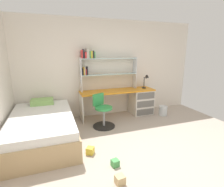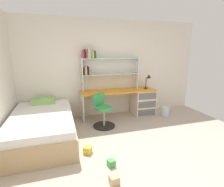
% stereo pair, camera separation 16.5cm
% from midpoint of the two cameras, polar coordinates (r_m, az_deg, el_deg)
% --- Properties ---
extents(ground_plane, '(5.45, 5.96, 0.02)m').
position_cam_midpoint_polar(ground_plane, '(2.99, 10.52, -22.52)').
color(ground_plane, '#B2A393').
extents(room_shell, '(5.45, 5.96, 2.57)m').
position_cam_midpoint_polar(room_shell, '(3.30, -17.81, 5.00)').
color(room_shell, silver).
rests_on(room_shell, ground_plane).
extents(desk, '(2.02, 0.54, 0.73)m').
position_cam_midpoint_polar(desk, '(4.93, 6.73, -2.16)').
color(desk, orange).
rests_on(desk, ground_plane).
extents(bookshelf_hutch, '(1.53, 0.22, 1.08)m').
position_cam_midpoint_polar(bookshelf_hutch, '(4.57, -4.73, 9.19)').
color(bookshelf_hutch, silver).
rests_on(bookshelf_hutch, desk).
extents(desk_lamp, '(0.20, 0.17, 0.38)m').
position_cam_midpoint_polar(desk_lamp, '(4.94, 10.43, 4.61)').
color(desk_lamp, black).
rests_on(desk_lamp, desk).
extents(swivel_chair, '(0.52, 0.52, 0.78)m').
position_cam_midpoint_polar(swivel_chair, '(4.12, -4.18, -6.79)').
color(swivel_chair, black).
rests_on(swivel_chair, ground_plane).
extents(bed_platform, '(1.23, 2.07, 0.65)m').
position_cam_midpoint_polar(bed_platform, '(3.81, -23.11, -10.27)').
color(bed_platform, tan).
rests_on(bed_platform, ground_plane).
extents(waste_bin, '(0.23, 0.23, 0.27)m').
position_cam_midpoint_polar(waste_bin, '(5.05, 15.56, -5.46)').
color(waste_bin, silver).
rests_on(waste_bin, ground_plane).
extents(toy_block_yellow_0, '(0.17, 0.17, 0.12)m').
position_cam_midpoint_polar(toy_block_yellow_0, '(3.21, -8.73, -18.09)').
color(toy_block_yellow_0, gold).
rests_on(toy_block_yellow_0, ground_plane).
extents(toy_block_natural_1, '(0.14, 0.14, 0.12)m').
position_cam_midpoint_polar(toy_block_natural_1, '(2.61, 0.61, -26.52)').
color(toy_block_natural_1, tan).
rests_on(toy_block_natural_1, ground_plane).
extents(toy_block_green_2, '(0.13, 0.13, 0.11)m').
position_cam_midpoint_polar(toy_block_green_2, '(2.90, -0.72, -21.91)').
color(toy_block_green_2, '#479E51').
rests_on(toy_block_green_2, ground_plane).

